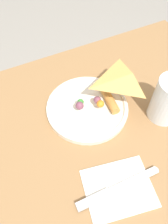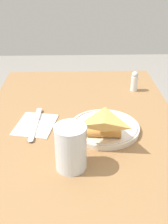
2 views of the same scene
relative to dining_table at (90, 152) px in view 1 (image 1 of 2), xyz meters
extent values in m
plane|color=gray|center=(0.00, 0.00, -0.59)|extent=(6.00, 6.00, 0.00)
cube|color=olive|center=(0.00, 0.00, 0.10)|extent=(1.04, 0.69, 0.03)
cube|color=brown|center=(0.47, 0.30, -0.25)|extent=(0.06, 0.06, 0.67)
cylinder|color=silver|center=(0.03, 0.08, 0.12)|extent=(0.23, 0.23, 0.02)
torus|color=silver|center=(0.03, 0.08, 0.13)|extent=(0.22, 0.22, 0.01)
pyramid|color=#DBA351|center=(0.03, 0.08, 0.14)|extent=(0.14, 0.13, 0.02)
cylinder|color=#C68942|center=(0.09, 0.07, 0.14)|extent=(0.04, 0.11, 0.02)
sphere|color=#7A4256|center=(0.00, 0.07, 0.16)|extent=(0.02, 0.02, 0.02)
sphere|color=#7A4256|center=(0.05, 0.07, 0.16)|extent=(0.02, 0.02, 0.02)
sphere|color=#388433|center=(0.01, 0.08, 0.16)|extent=(0.02, 0.02, 0.02)
sphere|color=orange|center=(0.05, 0.05, 0.16)|extent=(0.02, 0.02, 0.02)
cylinder|color=#F4CC66|center=(0.21, -0.03, 0.15)|extent=(0.07, 0.07, 0.07)
cube|color=white|center=(-0.01, -0.16, 0.12)|extent=(0.17, 0.15, 0.00)
cube|color=#B2B2B7|center=(-0.07, -0.15, 0.12)|extent=(0.08, 0.02, 0.01)
cube|color=silver|center=(0.03, -0.16, 0.12)|extent=(0.13, 0.02, 0.00)
ellipsoid|color=silver|center=(0.09, -0.16, 0.12)|extent=(0.02, 0.02, 0.00)
camera|label=1|loc=(-0.15, -0.25, 0.62)|focal=35.00mm
camera|label=2|loc=(0.81, -0.02, 0.62)|focal=45.00mm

